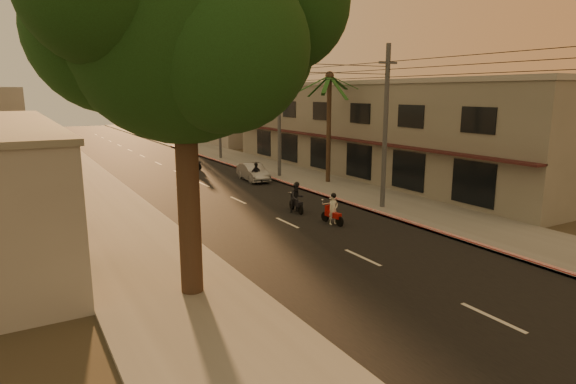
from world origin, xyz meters
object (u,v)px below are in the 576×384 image
object	(u,v)px
scooter_mid_a	(297,198)
scooter_far_a	(194,160)
palm_tree	(330,82)
broadleaf_tree	(192,22)
scooter_red	(333,210)
parked_car	(253,172)
scooter_mid_b	(256,174)
scooter_far_b	(189,157)

from	to	relation	value
scooter_mid_a	scooter_far_a	distance (m)	17.15
palm_tree	scooter_far_a	distance (m)	14.03
broadleaf_tree	scooter_red	distance (m)	12.36
parked_car	palm_tree	bearing A→B (deg)	-34.81
broadleaf_tree	parked_car	world-z (taller)	broadleaf_tree
palm_tree	scooter_far_a	bearing A→B (deg)	120.02
scooter_mid_b	broadleaf_tree	bearing A→B (deg)	-130.18
scooter_mid_a	scooter_mid_b	world-z (taller)	scooter_mid_a
scooter_red	scooter_far_a	world-z (taller)	scooter_far_a
scooter_red	scooter_far_b	size ratio (longest dim) A/B	1.02
broadleaf_tree	palm_tree	size ratio (longest dim) A/B	1.48
scooter_red	parked_car	bearing A→B (deg)	76.71
palm_tree	scooter_mid_a	size ratio (longest dim) A/B	4.74
scooter_red	scooter_far_a	xyz separation A→B (m)	(-0.13, 20.16, 0.13)
broadleaf_tree	scooter_mid_a	xyz separation A→B (m)	(8.18, 7.55, -7.70)
broadleaf_tree	scooter_mid_b	distance (m)	20.57
scooter_mid_a	palm_tree	bearing A→B (deg)	52.11
palm_tree	scooter_mid_b	bearing A→B (deg)	152.92
scooter_mid_b	parked_car	distance (m)	1.31
scooter_far_b	parked_car	xyz separation A→B (m)	(1.48, -10.27, -0.08)
broadleaf_tree	scooter_far_a	bearing A→B (deg)	71.33
parked_car	scooter_far_b	bearing A→B (deg)	103.84
palm_tree	scooter_red	xyz separation A→B (m)	(-6.13, -9.31, -6.44)
broadleaf_tree	parked_car	bearing A→B (deg)	59.32
scooter_mid_b	scooter_far_a	world-z (taller)	scooter_far_a
scooter_far_a	scooter_far_b	xyz separation A→B (m)	(0.54, 3.04, -0.11)
broadleaf_tree	scooter_mid_b	bearing A→B (deg)	58.39
broadleaf_tree	scooter_mid_a	distance (m)	13.54
scooter_mid_b	parked_car	size ratio (longest dim) A/B	0.40
scooter_mid_b	scooter_far_a	distance (m)	8.64
scooter_red	scooter_far_a	size ratio (longest dim) A/B	0.89
scooter_far_a	parked_car	distance (m)	7.51
scooter_mid_a	broadleaf_tree	bearing A→B (deg)	-129.63
scooter_far_a	palm_tree	bearing A→B (deg)	-78.98
scooter_red	scooter_far_a	bearing A→B (deg)	85.40
broadleaf_tree	palm_tree	bearing A→B (deg)	43.48
parked_car	scooter_red	bearing A→B (deg)	-92.67
broadleaf_tree	scooter_far_a	distance (m)	27.17
palm_tree	scooter_far_a	xyz separation A→B (m)	(-6.27, 10.85, -6.31)
scooter_red	parked_car	distance (m)	13.07
scooter_mid_a	scooter_far_a	bearing A→B (deg)	97.13
scooter_mid_b	scooter_mid_a	bearing A→B (deg)	-110.30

